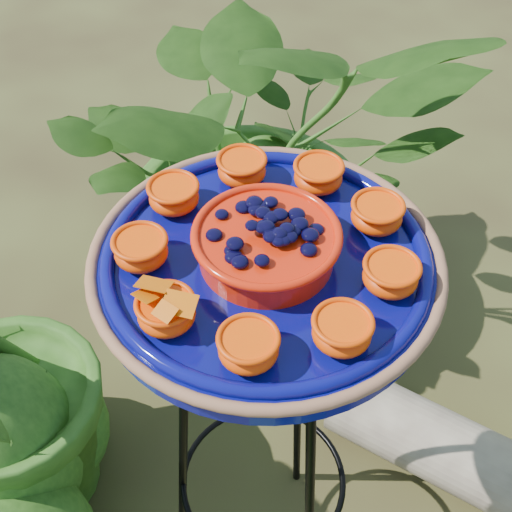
# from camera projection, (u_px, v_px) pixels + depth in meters

# --- Properties ---
(tripod_stand) EXTENTS (0.39, 0.39, 0.89)m
(tripod_stand) POSITION_uv_depth(u_px,v_px,m) (264.00, 416.00, 1.22)
(tripod_stand) COLOR black
(tripod_stand) RESTS_ON ground
(feeder_dish) EXTENTS (0.55, 0.55, 0.11)m
(feeder_dish) POSITION_uv_depth(u_px,v_px,m) (266.00, 259.00, 0.93)
(feeder_dish) COLOR #080A63
(feeder_dish) RESTS_ON tripod_stand
(driftwood_log) EXTENTS (0.55, 0.27, 0.17)m
(driftwood_log) POSITION_uv_depth(u_px,v_px,m) (440.00, 446.00, 1.68)
(driftwood_log) COLOR tan
(driftwood_log) RESTS_ON ground
(shrub_back_left) EXTENTS (1.20, 1.21, 1.01)m
(shrub_back_left) POSITION_uv_depth(u_px,v_px,m) (265.00, 163.00, 1.74)
(shrub_back_left) COLOR #224813
(shrub_back_left) RESTS_ON ground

